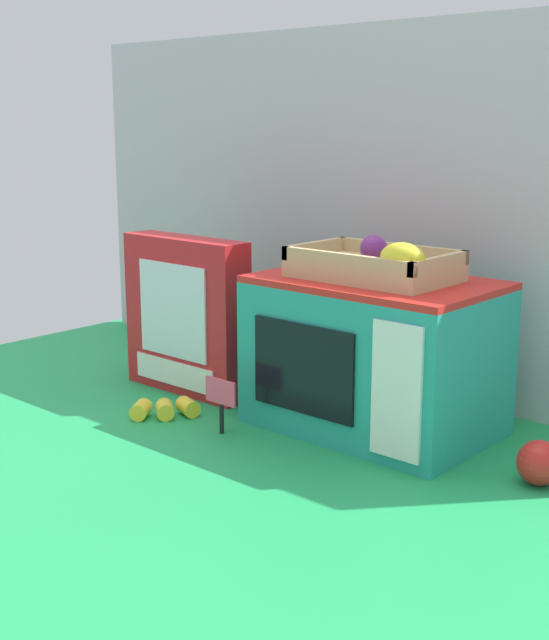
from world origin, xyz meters
name	(u,v)px	position (x,y,z in m)	size (l,w,h in m)	color
ground_plane	(285,410)	(0.00, 0.00, 0.00)	(1.70, 1.70, 0.00)	#219E54
display_back_panel	(372,209)	(0.00, 0.27, 0.36)	(1.61, 0.03, 0.73)	#B7BABF
toy_microwave	(374,355)	(0.18, 0.03, 0.14)	(0.41, 0.28, 0.27)	teal
food_groups_crate	(376,266)	(0.19, 0.02, 0.30)	(0.27, 0.17, 0.08)	tan
cookie_set_box	(186,315)	(-0.23, -0.04, 0.16)	(0.29, 0.08, 0.31)	red
price_sign	(222,398)	(0.00, -0.17, 0.07)	(0.07, 0.01, 0.10)	black
loose_toy_banana	(165,409)	(-0.14, -0.18, 0.02)	(0.10, 0.12, 0.03)	yellow
loose_toy_apple	(539,463)	(0.52, -0.01, 0.03)	(0.07, 0.07, 0.07)	red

